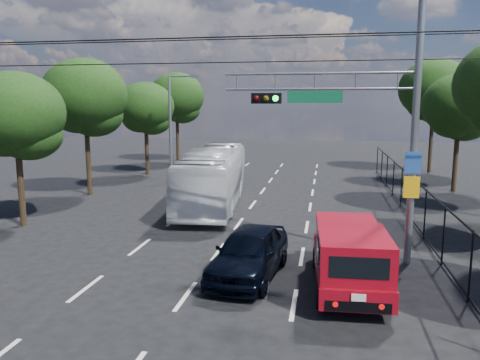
% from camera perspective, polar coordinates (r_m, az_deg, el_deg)
% --- Properties ---
extents(lane_markings, '(6.12, 38.00, 0.01)m').
position_cam_1_polar(lane_markings, '(22.74, 0.77, -4.08)').
color(lane_markings, beige).
rests_on(lane_markings, ground).
extents(signal_mast, '(6.43, 0.39, 9.50)m').
position_cam_1_polar(signal_mast, '(15.87, 16.33, 8.80)').
color(signal_mast, slate).
rests_on(signal_mast, ground).
extents(streetlight_left, '(2.09, 0.22, 7.08)m').
position_cam_1_polar(streetlight_left, '(31.48, -8.21, 6.82)').
color(streetlight_left, slate).
rests_on(streetlight_left, ground).
extents(utility_wires, '(22.00, 5.04, 0.74)m').
position_cam_1_polar(utility_wires, '(17.15, -2.20, 15.84)').
color(utility_wires, black).
rests_on(utility_wires, ground).
extents(fence_right, '(0.06, 34.03, 2.00)m').
position_cam_1_polar(fence_right, '(20.79, 21.02, -3.10)').
color(fence_right, black).
rests_on(fence_right, ground).
extents(tree_right_d, '(4.32, 4.32, 7.02)m').
position_cam_1_polar(tree_right_d, '(30.81, 25.19, 7.68)').
color(tree_right_d, black).
rests_on(tree_right_d, ground).
extents(tree_right_e, '(5.28, 5.28, 8.58)m').
position_cam_1_polar(tree_right_e, '(38.65, 22.60, 9.63)').
color(tree_right_e, black).
rests_on(tree_right_e, ground).
extents(tree_left_b, '(4.08, 4.08, 6.63)m').
position_cam_1_polar(tree_left_b, '(22.02, -25.59, 6.61)').
color(tree_left_b, black).
rests_on(tree_left_b, ground).
extents(tree_left_c, '(4.80, 4.80, 7.80)m').
position_cam_1_polar(tree_left_c, '(28.26, -18.30, 9.12)').
color(tree_left_c, black).
rests_on(tree_left_c, ground).
extents(tree_left_d, '(4.20, 4.20, 6.83)m').
position_cam_1_polar(tree_left_d, '(35.35, -11.40, 8.27)').
color(tree_left_d, black).
rests_on(tree_left_d, ground).
extents(tree_left_e, '(4.92, 4.92, 7.99)m').
position_cam_1_polar(tree_left_e, '(42.94, -7.68, 9.62)').
color(tree_left_e, black).
rests_on(tree_left_e, ground).
extents(red_pickup, '(2.13, 5.21, 1.90)m').
position_cam_1_polar(red_pickup, '(13.90, 13.15, -8.84)').
color(red_pickup, black).
rests_on(red_pickup, ground).
extents(navy_hatchback, '(2.32, 4.67, 1.53)m').
position_cam_1_polar(navy_hatchback, '(14.56, 1.14, -8.77)').
color(navy_hatchback, black).
rests_on(navy_hatchback, ground).
extents(white_bus, '(3.58, 10.89, 2.98)m').
position_cam_1_polar(white_bus, '(24.37, -3.23, 0.38)').
color(white_bus, silver).
rests_on(white_bus, ground).
extents(white_van, '(1.89, 4.27, 1.36)m').
position_cam_1_polar(white_van, '(28.09, -4.81, -0.11)').
color(white_van, silver).
rests_on(white_van, ground).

